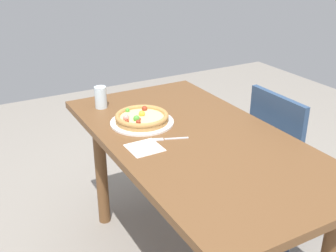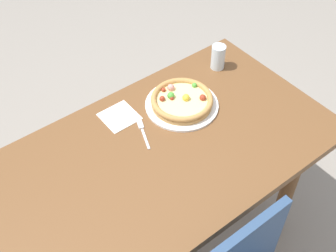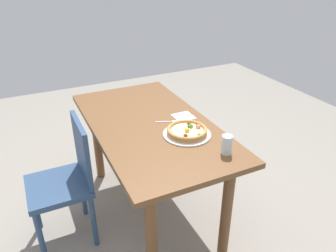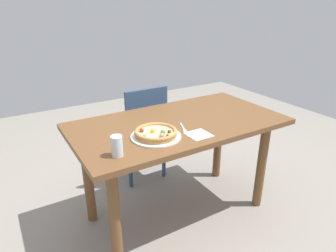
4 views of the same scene
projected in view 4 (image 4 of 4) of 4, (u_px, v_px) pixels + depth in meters
ground_plane at (177, 211)px, 2.37m from camera, size 6.00×6.00×0.00m
dining_table at (178, 137)px, 2.12m from camera, size 1.47×0.78×0.77m
chair_near at (141, 129)px, 2.66m from camera, size 0.40×0.40×0.88m
plate at (156, 136)px, 1.83m from camera, size 0.31×0.31×0.01m
pizza at (156, 133)px, 1.82m from camera, size 0.26×0.26×0.05m
fork at (184, 129)px, 1.95m from camera, size 0.07×0.16×0.00m
drinking_glass at (117, 146)px, 1.59m from camera, size 0.06×0.06×0.12m
napkin at (199, 135)px, 1.87m from camera, size 0.14×0.14×0.00m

